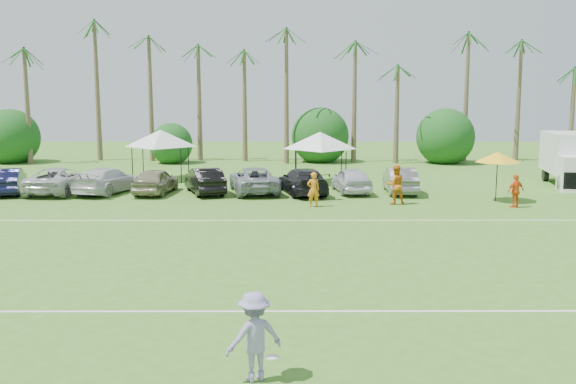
{
  "coord_description": "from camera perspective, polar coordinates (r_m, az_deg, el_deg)",
  "views": [
    {
      "loc": [
        3.22,
        -14.04,
        5.67
      ],
      "look_at": [
        3.3,
        12.0,
        1.6
      ],
      "focal_mm": 40.0,
      "sensor_mm": 36.0,
      "label": 1
    }
  ],
  "objects": [
    {
      "name": "ground",
      "position": [
        15.48,
        -12.48,
        -12.82
      ],
      "size": [
        120.0,
        120.0,
        0.0
      ],
      "primitive_type": "plane",
      "color": "#3E7021",
      "rests_on": "ground"
    },
    {
      "name": "field_lines",
      "position": [
        22.98,
        -8.25,
        -5.48
      ],
      "size": [
        80.0,
        12.1,
        0.01
      ],
      "color": "white",
      "rests_on": "ground"
    },
    {
      "name": "palm_tree_1",
      "position": [
        55.9,
        -21.79,
        11.01
      ],
      "size": [
        2.4,
        2.4,
        9.9
      ],
      "color": "brown",
      "rests_on": "ground"
    },
    {
      "name": "palm_tree_2",
      "position": [
        54.34,
        -16.83,
        12.25
      ],
      "size": [
        2.4,
        2.4,
        10.9
      ],
      "color": "brown",
      "rests_on": "ground"
    },
    {
      "name": "palm_tree_3",
      "position": [
        53.42,
        -12.64,
        13.39
      ],
      "size": [
        2.4,
        2.4,
        11.9
      ],
      "color": "brown",
      "rests_on": "ground"
    },
    {
      "name": "palm_tree_4",
      "position": [
        52.57,
        -8.2,
        10.77
      ],
      "size": [
        2.4,
        2.4,
        8.9
      ],
      "color": "brown",
      "rests_on": "ground"
    },
    {
      "name": "palm_tree_5",
      "position": [
        52.21,
        -3.78,
        11.81
      ],
      "size": [
        2.4,
        2.4,
        9.9
      ],
      "color": "brown",
      "rests_on": "ground"
    },
    {
      "name": "palm_tree_6",
      "position": [
        52.17,
        0.71,
        12.78
      ],
      "size": [
        2.4,
        2.4,
        10.9
      ],
      "color": "brown",
      "rests_on": "ground"
    },
    {
      "name": "palm_tree_7",
      "position": [
        52.45,
        5.21,
        13.65
      ],
      "size": [
        2.4,
        2.4,
        11.9
      ],
      "color": "brown",
      "rests_on": "ground"
    },
    {
      "name": "palm_tree_8",
      "position": [
        52.98,
        10.66,
        10.69
      ],
      "size": [
        2.4,
        2.4,
        8.9
      ],
      "color": "brown",
      "rests_on": "ground"
    },
    {
      "name": "palm_tree_9",
      "position": [
        54.17,
        15.99,
        11.38
      ],
      "size": [
        2.4,
        2.4,
        9.9
      ],
      "color": "brown",
      "rests_on": "ground"
    },
    {
      "name": "palm_tree_10",
      "position": [
        55.79,
        21.08,
        11.94
      ],
      "size": [
        2.4,
        2.4,
        10.9
      ],
      "color": "brown",
      "rests_on": "ground"
    },
    {
      "name": "bush_tree_0",
      "position": [
        57.64,
        -22.91,
        4.33
      ],
      "size": [
        4.0,
        4.0,
        4.0
      ],
      "color": "brown",
      "rests_on": "ground"
    },
    {
      "name": "bush_tree_1",
      "position": [
        53.98,
        -10.03,
        4.63
      ],
      "size": [
        4.0,
        4.0,
        4.0
      ],
      "color": "brown",
      "rests_on": "ground"
    },
    {
      "name": "bush_tree_2",
      "position": [
        53.26,
        2.84,
        4.7
      ],
      "size": [
        4.0,
        4.0,
        4.0
      ],
      "color": "brown",
      "rests_on": "ground"
    },
    {
      "name": "bush_tree_3",
      "position": [
        54.7,
        13.39,
        4.58
      ],
      "size": [
        4.0,
        4.0,
        4.0
      ],
      "color": "brown",
      "rests_on": "ground"
    },
    {
      "name": "sideline_player_a",
      "position": [
        31.91,
        2.27,
        0.22
      ],
      "size": [
        0.7,
        0.53,
        1.74
      ],
      "primitive_type": "imported",
      "rotation": [
        0.0,
        0.0,
        3.33
      ],
      "color": "orange",
      "rests_on": "ground"
    },
    {
      "name": "sideline_player_b",
      "position": [
        33.06,
        9.53,
        0.64
      ],
      "size": [
        1.06,
        0.87,
        2.0
      ],
      "primitive_type": "imported",
      "rotation": [
        0.0,
        0.0,
        3.26
      ],
      "color": "#CD6A16",
      "rests_on": "ground"
    },
    {
      "name": "sideline_player_c",
      "position": [
        33.61,
        19.59,
        0.09
      ],
      "size": [
        1.06,
        0.76,
        1.67
      ],
      "primitive_type": "imported",
      "rotation": [
        0.0,
        0.0,
        3.55
      ],
      "color": "orange",
      "rests_on": "ground"
    },
    {
      "name": "box_truck",
      "position": [
        42.59,
        23.82,
        2.78
      ],
      "size": [
        3.33,
        6.48,
        3.19
      ],
      "rotation": [
        0.0,
        0.0,
        -0.17
      ],
      "color": "white",
      "rests_on": "ground"
    },
    {
      "name": "canopy_tent_left",
      "position": [
        42.38,
        -11.28,
        5.44
      ],
      "size": [
        4.69,
        4.69,
        3.8
      ],
      "color": "black",
      "rests_on": "ground"
    },
    {
      "name": "canopy_tent_right",
      "position": [
        40.13,
        2.86,
        5.36
      ],
      "size": [
        4.63,
        4.63,
        3.75
      ],
      "color": "black",
      "rests_on": "ground"
    },
    {
      "name": "market_umbrella",
      "position": [
        34.97,
        18.14,
        2.97
      ],
      "size": [
        2.34,
        2.34,
        2.6
      ],
      "color": "black",
      "rests_on": "ground"
    },
    {
      "name": "frisbee_player",
      "position": [
        12.97,
        -3.01,
        -12.69
      ],
      "size": [
        1.34,
        1.11,
        1.81
      ],
      "rotation": [
        0.0,
        0.0,
        3.59
      ],
      "color": "#9083BA",
      "rests_on": "ground"
    },
    {
      "name": "parked_car_1",
      "position": [
        39.3,
        -23.64,
        0.91
      ],
      "size": [
        2.68,
        4.67,
        1.46
      ],
      "primitive_type": "imported",
      "rotation": [
        0.0,
        0.0,
        3.42
      ],
      "color": "#121334",
      "rests_on": "ground"
    },
    {
      "name": "parked_car_2",
      "position": [
        38.5,
        -19.73,
        0.98
      ],
      "size": [
        2.66,
        5.35,
        1.46
      ],
      "primitive_type": "imported",
      "rotation": [
        0.0,
        0.0,
        3.09
      ],
      "color": "#BCBCBC",
      "rests_on": "ground"
    },
    {
      "name": "parked_car_3",
      "position": [
        37.66,
        -15.76,
        1.01
      ],
      "size": [
        3.35,
        5.39,
        1.46
      ],
      "primitive_type": "imported",
      "rotation": [
        0.0,
        0.0,
        2.86
      ],
      "color": "silver",
      "rests_on": "ground"
    },
    {
      "name": "parked_car_4",
      "position": [
        36.78,
        -11.71,
        0.97
      ],
      "size": [
        2.17,
        4.43,
        1.46
      ],
      "primitive_type": "imported",
      "rotation": [
        0.0,
        0.0,
        3.03
      ],
      "color": "gray",
      "rests_on": "ground"
    },
    {
      "name": "parked_car_5",
      "position": [
        36.41,
        -7.42,
        1.01
      ],
      "size": [
        2.92,
        4.68,
        1.46
      ],
      "primitive_type": "imported",
      "rotation": [
        0.0,
        0.0,
        3.48
      ],
      "color": "black",
      "rests_on": "ground"
    },
    {
      "name": "parked_car_6",
      "position": [
        36.46,
        -3.04,
        1.08
      ],
      "size": [
        3.31,
        5.59,
        1.46
      ],
      "primitive_type": "imported",
      "rotation": [
        0.0,
        0.0,
        3.32
      ],
      "color": "gray",
      "rests_on": "ground"
    },
    {
      "name": "parked_car_7",
      "position": [
        35.95,
        1.32,
        0.98
      ],
      "size": [
        3.1,
        5.35,
        1.46
      ],
      "primitive_type": "imported",
      "rotation": [
        0.0,
        0.0,
        3.37
      ],
      "color": "black",
      "rests_on": "ground"
    },
    {
      "name": "parked_car_8",
      "position": [
        36.61,
        5.63,
        1.08
      ],
      "size": [
        2.22,
        4.45,
        1.46
      ],
      "primitive_type": "imported",
      "rotation": [
        0.0,
        0.0,
        3.26
      ],
      "color": "silver",
      "rests_on": "ground"
    },
    {
      "name": "parked_car_9",
      "position": [
        36.89,
        9.93,
        1.05
      ],
      "size": [
        1.69,
        4.47,
        1.46
      ],
      "primitive_type": "imported",
      "rotation": [
        0.0,
        0.0,
        3.11
      ],
      "color": "slate",
      "rests_on": "ground"
    }
  ]
}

